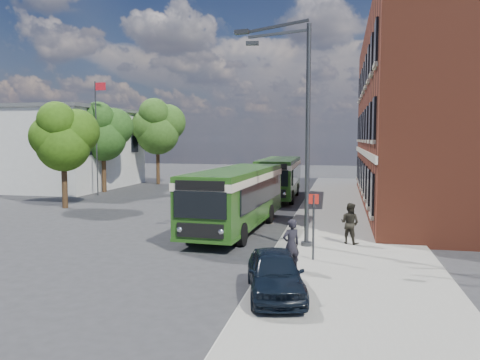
% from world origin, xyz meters
% --- Properties ---
extents(ground, '(120.00, 120.00, 0.00)m').
position_xyz_m(ground, '(0.00, 0.00, 0.00)').
color(ground, '#2B2B2E').
rests_on(ground, ground).
extents(pavement, '(6.00, 48.00, 0.15)m').
position_xyz_m(pavement, '(7.00, 8.00, 0.07)').
color(pavement, gray).
rests_on(pavement, ground).
extents(kerb_line, '(0.12, 48.00, 0.01)m').
position_xyz_m(kerb_line, '(3.95, 8.00, 0.01)').
color(kerb_line, beige).
rests_on(kerb_line, ground).
extents(brick_office, '(12.10, 26.00, 14.20)m').
position_xyz_m(brick_office, '(14.00, 12.00, 6.97)').
color(brick_office, maroon).
rests_on(brick_office, ground).
extents(white_building, '(9.40, 13.40, 7.30)m').
position_xyz_m(white_building, '(-18.00, 18.00, 3.66)').
color(white_building, beige).
rests_on(white_building, ground).
extents(flagpole, '(0.95, 0.10, 9.00)m').
position_xyz_m(flagpole, '(-12.45, 13.00, 4.94)').
color(flagpole, '#343538').
rests_on(flagpole, ground).
extents(street_lamp, '(2.96, 2.38, 9.00)m').
position_xyz_m(street_lamp, '(4.84, -2.00, 4.79)').
color(street_lamp, '#343538').
rests_on(street_lamp, ground).
extents(bus_stop_sign, '(0.35, 0.08, 2.52)m').
position_xyz_m(bus_stop_sign, '(5.60, -4.20, 1.51)').
color(bus_stop_sign, '#343538').
rests_on(bus_stop_sign, ground).
extents(bus_front, '(3.14, 10.53, 3.02)m').
position_xyz_m(bus_front, '(1.53, 1.31, 1.83)').
color(bus_front, '#234E15').
rests_on(bus_front, ground).
extents(bus_rear, '(2.85, 10.04, 3.02)m').
position_xyz_m(bus_rear, '(1.98, 13.97, 1.83)').
color(bus_rear, '#244E17').
rests_on(bus_rear, ground).
extents(parked_car, '(2.28, 3.94, 1.26)m').
position_xyz_m(parked_car, '(4.80, -8.31, 0.78)').
color(parked_car, black).
rests_on(parked_car, pavement).
extents(pedestrian_a, '(0.75, 0.70, 1.71)m').
position_xyz_m(pedestrian_a, '(4.97, -5.73, 1.01)').
color(pedestrian_a, black).
rests_on(pedestrian_a, pavement).
extents(pedestrian_b, '(1.04, 0.97, 1.70)m').
position_xyz_m(pedestrian_b, '(6.93, -1.24, 1.00)').
color(pedestrian_b, black).
rests_on(pedestrian_b, pavement).
extents(tree_left, '(4.05, 3.85, 6.84)m').
position_xyz_m(tree_left, '(-10.98, 6.15, 4.64)').
color(tree_left, '#352413').
rests_on(tree_left, ground).
extents(tree_mid, '(4.47, 4.25, 7.56)m').
position_xyz_m(tree_mid, '(-13.10, 15.24, 5.12)').
color(tree_mid, '#352413').
rests_on(tree_mid, ground).
extents(tree_right, '(5.00, 4.76, 8.45)m').
position_xyz_m(tree_right, '(-11.28, 22.74, 5.73)').
color(tree_right, '#352413').
rests_on(tree_right, ground).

